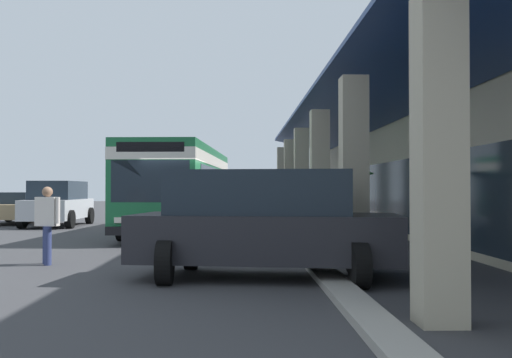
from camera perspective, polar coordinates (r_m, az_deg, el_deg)
The scene contains 8 objects.
ground at distance 18.68m, azimuth 18.66°, elevation -5.94°, with size 120.00×120.00×0.00m, color #38383A.
curb_strip at distance 20.12m, azimuth 2.95°, elevation -5.46°, with size 37.64×0.50×0.12m, color #9E998E.
transit_bus at distance 22.11m, azimuth -7.28°, elevation -0.39°, with size 11.34×3.27×3.34m.
parked_suv_silver at distance 26.97m, azimuth -18.82°, elevation -2.23°, with size 4.82×2.25×1.97m.
parked_suv_charcoal at distance 10.66m, azimuth 0.82°, elevation -4.29°, with size 3.17×5.03×1.97m.
parked_sedan_tan at distance 29.73m, azimuth -22.44°, elevation -2.60°, with size 4.43×2.07×1.47m.
pedestrian at distance 13.35m, azimuth -19.80°, elevation -3.88°, with size 0.40×0.62×1.68m.
potted_palm at distance 17.20m, azimuth 9.33°, elevation -4.39°, with size 1.81×1.65×2.18m.
Camera 1 is at (17.46, 1.57, 1.64)m, focal length 40.77 mm.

